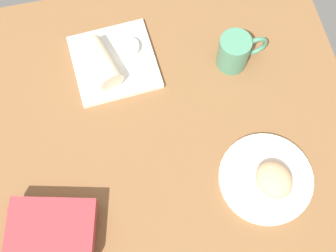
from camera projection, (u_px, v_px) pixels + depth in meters
dining_table at (142, 133)px, 117.49cm from camera, size 110.00×90.00×4.00cm
round_plate at (266, 178)px, 110.23cm from camera, size 22.74×22.74×1.40cm
scone_pastry at (274, 180)px, 107.02cm from camera, size 10.82×11.53×4.61cm
square_plate at (114, 62)px, 122.07cm from camera, size 22.81×22.81×1.60cm
sauce_cup at (128, 48)px, 121.24cm from camera, size 5.90×5.90×2.47cm
breakfast_wrap at (101, 63)px, 117.44cm from camera, size 10.16×14.79×6.41cm
book_stack at (51, 233)px, 102.95cm from camera, size 21.97×18.30×6.44cm
coffee_mug at (235, 51)px, 118.23cm from camera, size 13.45×8.10×10.18cm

